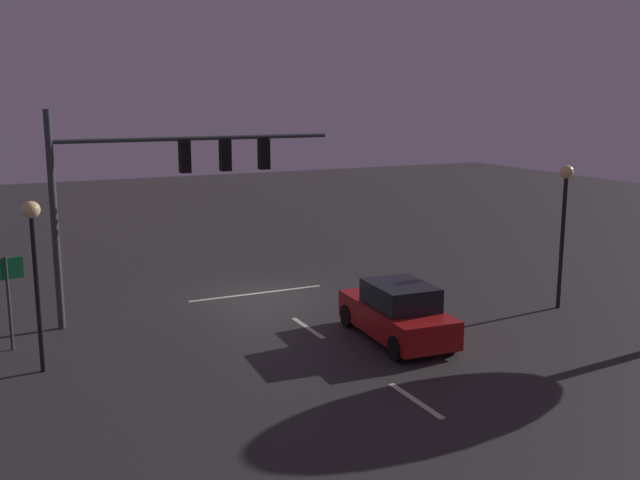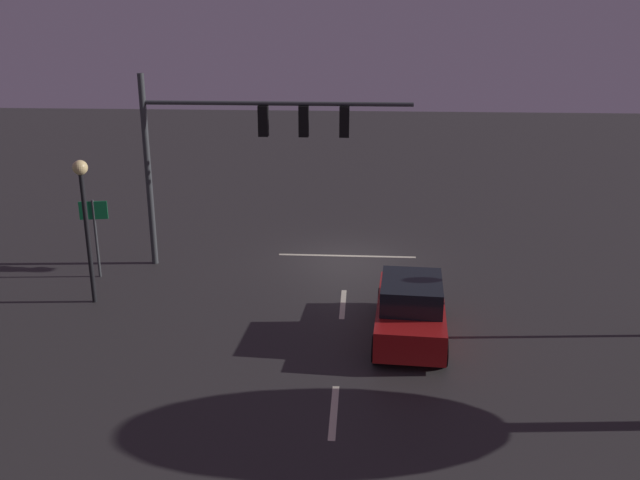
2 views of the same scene
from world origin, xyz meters
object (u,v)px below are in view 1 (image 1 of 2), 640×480
at_px(street_lamp_left_kerb, 564,208).
at_px(street_lamp_right_kerb, 34,252).
at_px(car_approaching, 397,313).
at_px(route_sign, 7,283).
at_px(traffic_signal_assembly, 163,174).

distance_m(street_lamp_left_kerb, street_lamp_right_kerb, 16.14).
distance_m(car_approaching, street_lamp_right_kerb, 9.97).
xyz_separation_m(street_lamp_right_kerb, route_sign, (0.62, -2.09, -1.22)).
distance_m(car_approaching, street_lamp_left_kerb, 7.06).
xyz_separation_m(car_approaching, street_lamp_right_kerb, (9.52, -1.76, 2.35)).
bearing_deg(traffic_signal_assembly, route_sign, 16.79).
distance_m(street_lamp_left_kerb, route_sign, 17.11).
xyz_separation_m(street_lamp_left_kerb, street_lamp_right_kerb, (16.08, -1.31, -0.21)).
bearing_deg(car_approaching, street_lamp_right_kerb, -10.46).
xyz_separation_m(traffic_signal_assembly, car_approaching, (-5.38, 5.29, -3.76)).
distance_m(car_approaching, route_sign, 10.91).
relative_size(street_lamp_left_kerb, street_lamp_right_kerb, 1.08).
height_order(traffic_signal_assembly, route_sign, traffic_signal_assembly).
xyz_separation_m(traffic_signal_assembly, route_sign, (4.76, 1.44, -2.63)).
bearing_deg(car_approaching, traffic_signal_assembly, -44.50).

